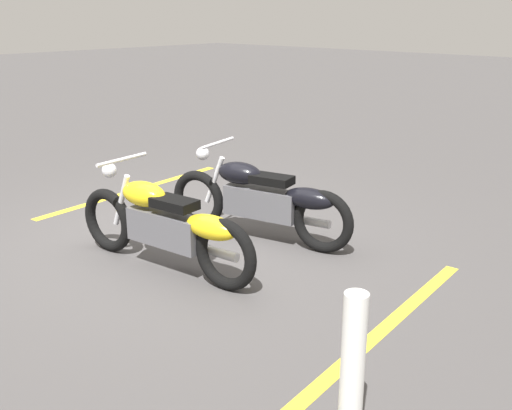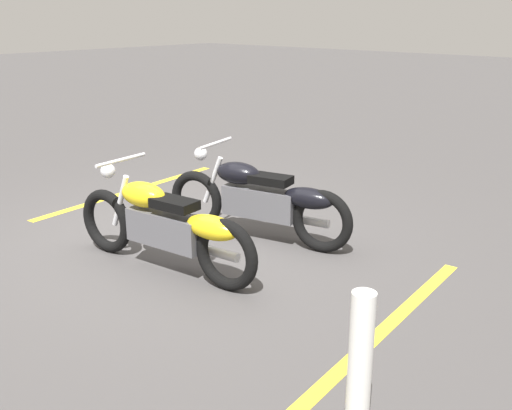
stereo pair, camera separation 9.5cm
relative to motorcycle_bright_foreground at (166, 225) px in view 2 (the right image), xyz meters
The scene contains 6 objects.
ground_plane 0.93m from the motorcycle_bright_foreground, 132.33° to the left, with size 60.00×60.00×0.00m, color #474444.
motorcycle_bright_foreground is the anchor object (origin of this frame).
motorcycle_dark_foreground 1.22m from the motorcycle_bright_foreground, 83.66° to the left, with size 2.20×0.76×1.04m.
bollard_post 2.80m from the motorcycle_bright_foreground, 17.87° to the right, with size 0.14×0.14×0.94m, color white.
parking_stripe_near 2.87m from the motorcycle_bright_foreground, 149.50° to the left, with size 3.20×0.12×0.01m, color yellow.
parking_stripe_mid 2.23m from the motorcycle_bright_foreground, ahead, with size 3.20×0.12×0.01m, color yellow.
Camera 2 is at (4.70, -4.06, 2.40)m, focal length 42.15 mm.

